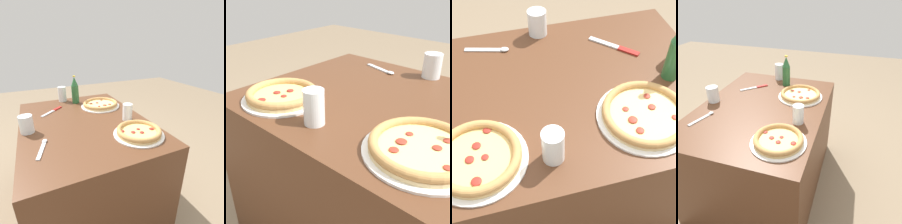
# 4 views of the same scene
# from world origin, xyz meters

# --- Properties ---
(ground_plane) EXTENTS (8.00, 8.00, 0.00)m
(ground_plane) POSITION_xyz_m (0.00, 0.00, 0.00)
(ground_plane) COLOR #847056
(table) EXTENTS (1.14, 0.85, 0.70)m
(table) POSITION_xyz_m (0.00, 0.00, 0.35)
(table) COLOR #56331E
(table) RESTS_ON ground_plane
(pizza_veggie) EXTENTS (0.31, 0.31, 0.04)m
(pizza_veggie) POSITION_xyz_m (0.34, 0.24, 0.72)
(pizza_veggie) COLOR white
(pizza_veggie) RESTS_ON table
(pizza_pepperoni) EXTENTS (0.33, 0.33, 0.04)m
(pizza_pepperoni) POSITION_xyz_m (-0.22, 0.21, 0.72)
(pizza_pepperoni) COLOR white
(pizza_pepperoni) RESTS_ON table
(glass_red_wine) EXTENTS (0.08, 0.08, 0.11)m
(glass_red_wine) POSITION_xyz_m (0.03, -0.37, 0.75)
(glass_red_wine) COLOR white
(glass_red_wine) RESTS_ON table
(glass_water) EXTENTS (0.07, 0.07, 0.14)m
(glass_water) POSITION_xyz_m (-0.51, -0.06, 0.77)
(glass_water) COLOR white
(glass_water) RESTS_ON table
(glass_cola) EXTENTS (0.07, 0.07, 0.12)m
(glass_cola) POSITION_xyz_m (0.12, 0.29, 0.76)
(glass_cola) COLOR white
(glass_cola) RESTS_ON table
(beer_bottle) EXTENTS (0.06, 0.06, 0.25)m
(beer_bottle) POSITION_xyz_m (-0.40, 0.04, 0.82)
(beer_bottle) COLOR #286033
(beer_bottle) RESTS_ON table
(knife) EXTENTS (0.18, 0.18, 0.01)m
(knife) POSITION_xyz_m (-0.27, -0.18, 0.71)
(knife) COLOR maroon
(knife) RESTS_ON table
(spoon) EXTENTS (0.19, 0.07, 0.01)m
(spoon) POSITION_xyz_m (0.24, -0.29, 0.71)
(spoon) COLOR silver
(spoon) RESTS_ON table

